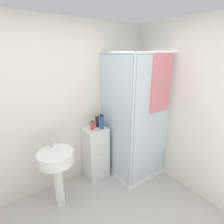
% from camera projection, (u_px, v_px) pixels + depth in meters
% --- Properties ---
extents(wall_back, '(6.40, 0.06, 2.50)m').
position_uv_depth(wall_back, '(48.00, 111.00, 2.48)').
color(wall_back, silver).
rests_on(wall_back, ground_plane).
extents(shower_enclosure, '(0.80, 0.83, 2.05)m').
position_uv_depth(shower_enclosure, '(135.00, 140.00, 2.95)').
color(shower_enclosure, white).
rests_on(shower_enclosure, ground_plane).
extents(vanity_cabinet, '(0.35, 0.35, 0.90)m').
position_uv_depth(vanity_cabinet, '(96.00, 152.00, 2.93)').
color(vanity_cabinet, silver).
rests_on(vanity_cabinet, ground_plane).
extents(sink, '(0.46, 0.46, 0.97)m').
position_uv_depth(sink, '(57.00, 164.00, 2.27)').
color(sink, white).
rests_on(sink, ground_plane).
extents(soap_dispenser, '(0.06, 0.06, 0.16)m').
position_uv_depth(soap_dispenser, '(92.00, 126.00, 2.71)').
color(soap_dispenser, red).
rests_on(soap_dispenser, vanity_cabinet).
extents(shampoo_bottle_tall_black, '(0.06, 0.06, 0.22)m').
position_uv_depth(shampoo_bottle_tall_black, '(97.00, 121.00, 2.80)').
color(shampoo_bottle_tall_black, '#281E33').
rests_on(shampoo_bottle_tall_black, vanity_cabinet).
extents(shampoo_bottle_blue, '(0.07, 0.07, 0.24)m').
position_uv_depth(shampoo_bottle_blue, '(102.00, 122.00, 2.73)').
color(shampoo_bottle_blue, '#1E4C93').
rests_on(shampoo_bottle_blue, vanity_cabinet).
extents(lotion_bottle_white, '(0.06, 0.06, 0.14)m').
position_uv_depth(lotion_bottle_white, '(93.00, 123.00, 2.83)').
color(lotion_bottle_white, beige).
rests_on(lotion_bottle_white, vanity_cabinet).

